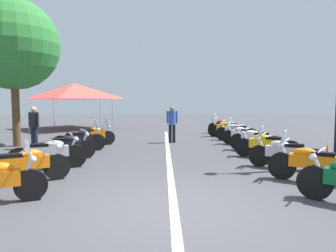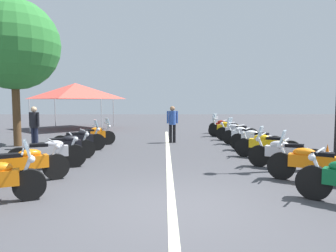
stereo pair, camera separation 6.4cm
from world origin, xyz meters
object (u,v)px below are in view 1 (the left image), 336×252
Objects in this scene: motorcycle_left_row_2 at (49,153)px; motorcycle_right_row_7 at (227,128)px; motorcycle_right_row_8 at (223,126)px; bystander_0 at (172,121)px; bystander_1 at (34,124)px; roadside_tree_0 at (13,45)px; motorcycle_left_row_4 at (80,139)px; event_tent at (74,91)px; motorcycle_left_row_3 at (65,146)px; motorcycle_right_row_1 at (311,163)px; motorcycle_right_row_3 at (266,145)px; motorcycle_right_row_5 at (243,135)px; motorcycle_left_row_1 at (23,165)px; motorcycle_left_row_5 at (93,135)px; motorcycle_right_row_2 at (285,153)px; motorcycle_right_row_4 at (255,140)px; traffic_cone_1 at (327,154)px; motorcycle_right_row_6 at (236,132)px.

motorcycle_right_row_7 reaches higher than motorcycle_left_row_2.
motorcycle_right_row_8 is 4.91m from bystander_0.
bystander_1 is 3.57m from roadside_tree_0.
event_tent is at bearing 81.35° from motorcycle_left_row_4.
motorcycle_right_row_1 is (-2.91, -6.77, 0.02)m from motorcycle_left_row_3.
bystander_0 is (3.98, 3.09, 0.55)m from motorcycle_right_row_3.
roadside_tree_0 is at bearing 179.13° from event_tent.
motorcycle_left_row_1 is at bearing 80.40° from motorcycle_right_row_5.
bystander_0 is (0.94, 3.08, 0.54)m from motorcycle_right_row_5.
motorcycle_right_row_1 reaches higher than motorcycle_left_row_5.
motorcycle_left_row_5 is 7.20m from motorcycle_right_row_7.
event_tent is (14.47, 2.91, 2.19)m from motorcycle_left_row_1.
motorcycle_left_row_2 is 0.41× the size of event_tent.
motorcycle_left_row_5 reaches higher than motorcycle_left_row_2.
bystander_0 is (5.62, 3.08, 0.54)m from motorcycle_right_row_2.
motorcycle_right_row_1 is 1.07× the size of bystander_1.
motorcycle_left_row_4 is 1.06× the size of motorcycle_right_row_4.
motorcycle_right_row_4 is 1.07× the size of motorcycle_right_row_8.
motorcycle_right_row_5 reaches higher than motorcycle_left_row_5.
motorcycle_left_row_4 is 5.17m from roadside_tree_0.
motorcycle_left_row_2 is 11.55m from motorcycle_right_row_8.
motorcycle_right_row_1 is at bearing -72.39° from motorcycle_left_row_5.
motorcycle_right_row_4 is 2.90× the size of traffic_cone_1.
motorcycle_right_row_1 reaches higher than motorcycle_left_row_4.
motorcycle_left_row_3 is at bearing 28.97° from motorcycle_right_row_3.
motorcycle_left_row_2 is at bearing -128.22° from bystander_1.
roadside_tree_0 reaches higher than event_tent.
motorcycle_right_row_5 is at bearing -116.41° from bystander_0.
motorcycle_right_row_4 is (2.93, -6.81, -0.00)m from motorcycle_left_row_2.
motorcycle_left_row_2 is at bearing -121.87° from motorcycle_left_row_5.
motorcycle_left_row_4 is at bearing 114.87° from bystander_0.
roadside_tree_0 is (-3.14, 9.78, 3.85)m from motorcycle_right_row_7.
motorcycle_left_row_5 is 0.99× the size of motorcycle_right_row_1.
motorcycle_right_row_6 reaches higher than motorcycle_left_row_3.
roadside_tree_0 reaches higher than motorcycle_right_row_8.
motorcycle_left_row_4 is 0.30× the size of roadside_tree_0.
motorcycle_left_row_3 is 0.92× the size of motorcycle_right_row_7.
motorcycle_left_row_1 is 4.62m from motorcycle_left_row_4.
motorcycle_left_row_3 is 1.11× the size of motorcycle_right_row_5.
motorcycle_right_row_2 is at bearing 128.07° from motorcycle_right_row_5.
motorcycle_left_row_1 is at bearing 68.97° from motorcycle_right_row_4.
bystander_1 reaches higher than motorcycle_left_row_1.
roadside_tree_0 is at bearing 88.85° from bystander_0.
motorcycle_right_row_7 is at bearing -50.92° from motorcycle_right_row_5.
motorcycle_right_row_1 is at bearing 128.11° from motorcycle_right_row_8.
motorcycle_left_row_4 is 6.89m from motorcycle_right_row_5.
motorcycle_left_row_5 reaches higher than motorcycle_right_row_4.
motorcycle_right_row_2 is (-4.68, -6.55, 0.00)m from motorcycle_left_row_5.
motorcycle_right_row_6 is 3.25m from bystander_0.
motorcycle_left_row_4 reaches higher than motorcycle_left_row_3.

